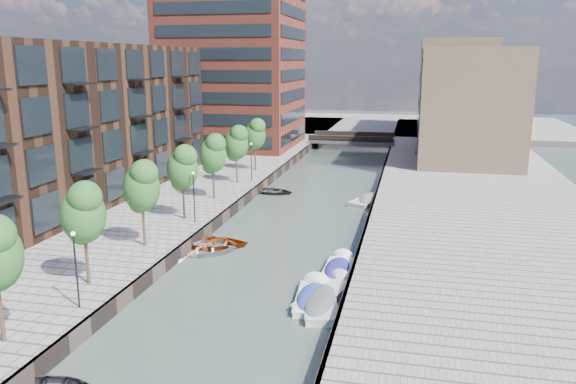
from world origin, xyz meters
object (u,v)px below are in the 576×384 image
(bridge, at_px, (352,139))
(sloop_2, at_px, (214,247))
(sloop_1, at_px, (209,244))
(motorboat_0, at_px, (312,296))
(tree_6, at_px, (255,134))
(motorboat_3, at_px, (338,269))
(tree_3, at_px, (182,166))
(motorboat_2, at_px, (328,294))
(tree_2, at_px, (141,185))
(sloop_4, at_px, (272,193))
(motorboat_4, at_px, (371,200))
(car, at_px, (422,151))
(tree_4, at_px, (213,153))
(sloop_3, at_px, (201,254))
(tree_5, at_px, (236,142))
(tree_1, at_px, (83,211))
(motorboat_1, at_px, (319,300))

(bridge, distance_m, sloop_2, 50.79)
(sloop_1, xyz_separation_m, motorboat_0, (9.42, -8.25, 0.20))
(tree_6, xyz_separation_m, motorboat_3, (13.47, -27.51, -5.11))
(tree_6, height_order, motorboat_3, tree_6)
(tree_3, distance_m, motorboat_2, 17.74)
(tree_2, height_order, sloop_4, tree_2)
(tree_6, height_order, motorboat_4, tree_6)
(bridge, xyz_separation_m, motorboat_2, (4.88, -57.43, -1.29))
(tree_6, relative_size, motorboat_4, 1.03)
(motorboat_4, xyz_separation_m, car, (5.04, 22.81, 1.46))
(tree_4, distance_m, motorboat_2, 22.58)
(sloop_2, bearing_deg, bridge, -15.86)
(sloop_3, height_order, car, car)
(tree_3, distance_m, sloop_1, 6.85)
(tree_3, height_order, sloop_2, tree_3)
(bridge, distance_m, motorboat_0, 58.36)
(sloop_4, xyz_separation_m, motorboat_3, (9.74, -20.68, 0.20))
(sloop_1, relative_size, sloop_2, 0.83)
(tree_6, bearing_deg, tree_5, -90.00)
(motorboat_2, relative_size, car, 1.37)
(tree_2, bearing_deg, motorboat_3, 2.09)
(sloop_4, bearing_deg, tree_1, 179.24)
(sloop_1, xyz_separation_m, sloop_4, (0.58, 17.13, 0.00))
(sloop_4, height_order, motorboat_4, motorboat_4)
(sloop_2, relative_size, motorboat_3, 1.06)
(tree_6, bearing_deg, tree_2, -90.00)
(motorboat_2, height_order, motorboat_3, motorboat_2)
(tree_3, height_order, sloop_3, tree_3)
(sloop_1, relative_size, sloop_3, 0.85)
(sloop_2, bearing_deg, motorboat_1, -141.81)
(tree_5, relative_size, motorboat_1, 1.06)
(tree_1, relative_size, tree_5, 1.00)
(tree_4, bearing_deg, motorboat_1, -55.02)
(tree_6, bearing_deg, bridge, 71.90)
(tree_3, xyz_separation_m, sloop_1, (3.16, -2.96, -5.31))
(tree_1, bearing_deg, sloop_4, 82.46)
(tree_4, relative_size, motorboat_2, 1.09)
(tree_2, relative_size, sloop_4, 1.33)
(tree_1, relative_size, motorboat_0, 1.20)
(tree_6, bearing_deg, motorboat_3, -63.91)
(sloop_2, height_order, sloop_3, sloop_2)
(bridge, bearing_deg, sloop_3, -95.57)
(sloop_3, bearing_deg, tree_3, 12.60)
(tree_6, bearing_deg, sloop_3, -82.58)
(sloop_2, bearing_deg, tree_5, 1.65)
(bridge, height_order, tree_6, tree_6)
(tree_3, xyz_separation_m, tree_5, (0.00, 14.00, 0.00))
(tree_1, bearing_deg, motorboat_0, 12.52)
(sloop_1, distance_m, car, 41.63)
(motorboat_0, xyz_separation_m, motorboat_3, (0.90, 4.70, 0.00))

